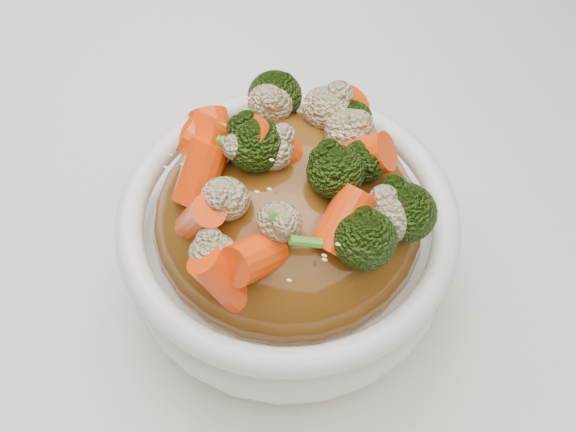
% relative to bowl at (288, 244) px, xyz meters
% --- Properties ---
extents(tablecloth, '(1.20, 0.80, 0.04)m').
position_rel_bowl_xyz_m(tablecloth, '(-0.02, 0.00, -0.06)').
color(tablecloth, white).
rests_on(tablecloth, dining_table).
extents(bowl, '(0.21, 0.21, 0.08)m').
position_rel_bowl_xyz_m(bowl, '(0.00, 0.00, 0.00)').
color(bowl, white).
rests_on(bowl, tablecloth).
extents(sauce_base, '(0.17, 0.17, 0.09)m').
position_rel_bowl_xyz_m(sauce_base, '(0.00, 0.00, 0.03)').
color(sauce_base, brown).
rests_on(sauce_base, bowl).
extents(carrots, '(0.17, 0.17, 0.05)m').
position_rel_bowl_xyz_m(carrots, '(0.00, 0.00, 0.08)').
color(carrots, '#FF4508').
rests_on(carrots, sauce_base).
extents(broccoli, '(0.17, 0.17, 0.04)m').
position_rel_bowl_xyz_m(broccoli, '(0.00, 0.00, 0.08)').
color(broccoli, black).
rests_on(broccoli, sauce_base).
extents(cauliflower, '(0.17, 0.17, 0.03)m').
position_rel_bowl_xyz_m(cauliflower, '(0.00, 0.00, 0.08)').
color(cauliflower, beige).
rests_on(cauliflower, sauce_base).
extents(scallions, '(0.12, 0.12, 0.02)m').
position_rel_bowl_xyz_m(scallions, '(0.00, 0.00, 0.08)').
color(scallions, '#459321').
rests_on(scallions, sauce_base).
extents(sesame_seeds, '(0.15, 0.15, 0.01)m').
position_rel_bowl_xyz_m(sesame_seeds, '(0.00, 0.00, 0.08)').
color(sesame_seeds, beige).
rests_on(sesame_seeds, sauce_base).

